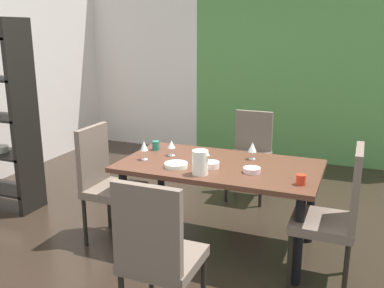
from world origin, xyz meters
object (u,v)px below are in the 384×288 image
serving_bowl_near_window (252,170)px  wine_glass_west (144,146)px  chair_right_near (336,212)px  cup_south (301,180)px  cup_east (156,146)px  dining_table (219,174)px  serving_bowl_near_shelf (176,165)px  serving_bowl_front (211,165)px  pitcher_left (200,162)px  chair_head_far (250,150)px  chair_head_near (157,252)px  wine_glass_center (252,147)px  chair_left_near (105,179)px  wine_glass_rear (171,145)px

serving_bowl_near_window → wine_glass_west: bearing=-179.5°
chair_right_near → cup_south: chair_right_near is taller
wine_glass_west → serving_bowl_near_window: size_ratio=1.22×
wine_glass_west → cup_east: (-0.05, 0.31, -0.08)m
cup_east → dining_table: bearing=-15.0°
serving_bowl_near_shelf → cup_east: cup_east is taller
dining_table → serving_bowl_front: (-0.03, -0.13, 0.11)m
serving_bowl_near_window → cup_east: (-0.99, 0.31, 0.02)m
dining_table → pitcher_left: pitcher_left is taller
dining_table → chair_head_far: chair_head_far is taller
chair_head_near → wine_glass_center: size_ratio=6.74×
chair_head_far → serving_bowl_near_shelf: chair_head_far is taller
chair_right_near → serving_bowl_near_shelf: chair_right_near is taller
serving_bowl_near_window → chair_left_near: bearing=-173.8°
wine_glass_west → chair_right_near: bearing=-4.6°
chair_head_far → serving_bowl_near_window: 1.41m
wine_glass_center → cup_east: bearing=-177.1°
cup_south → wine_glass_center: bearing=134.9°
wine_glass_center → chair_left_near: bearing=-157.4°
wine_glass_center → cup_south: wine_glass_center is taller
wine_glass_west → serving_bowl_near_shelf: (0.34, -0.09, -0.10)m
dining_table → serving_bowl_near_shelf: size_ratio=8.67×
serving_bowl_near_window → serving_bowl_front: bearing=-179.0°
serving_bowl_near_window → chair_right_near: bearing=-11.8°
pitcher_left → cup_south: bearing=4.5°
wine_glass_center → serving_bowl_front: size_ratio=1.08×
dining_table → chair_left_near: chair_left_near is taller
cup_south → pitcher_left: (-0.75, -0.06, 0.06)m
chair_right_near → serving_bowl_front: chair_right_near is taller
dining_table → chair_head_far: (-0.05, 1.22, -0.11)m
chair_head_far → pitcher_left: (-0.01, -1.54, 0.30)m
chair_head_near → wine_glass_rear: size_ratio=7.43×
chair_head_far → wine_glass_west: 1.51m
chair_head_far → cup_south: bearing=116.8°
chair_head_near → serving_bowl_near_shelf: size_ratio=5.36×
chair_head_near → wine_glass_west: size_ratio=6.13×
chair_right_near → cup_south: (-0.26, 0.01, 0.20)m
chair_right_near → serving_bowl_near_window: size_ratio=7.73×
wine_glass_rear → cup_east: wine_glass_rear is taller
serving_bowl_near_shelf → cup_east: 0.56m
wine_glass_rear → cup_east: 0.25m
chair_head_far → wine_glass_center: (0.26, -0.99, 0.30)m
wine_glass_west → serving_bowl_front: bearing=0.2°
chair_right_near → wine_glass_rear: chair_right_near is taller
chair_left_near → wine_glass_rear: 0.65m
chair_right_near → wine_glass_center: chair_right_near is taller
chair_left_near → cup_east: chair_left_near is taller
chair_right_near → serving_bowl_near_shelf: 1.27m
dining_table → chair_head_near: size_ratio=1.62×
wine_glass_rear → serving_bowl_near_shelf: bearing=-59.0°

